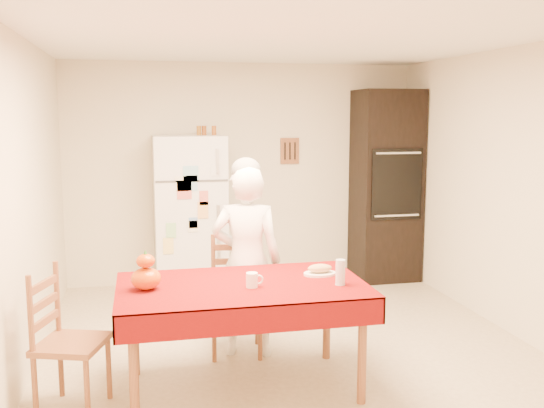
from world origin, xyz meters
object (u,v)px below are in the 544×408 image
object	(u,v)px
oven_cabinet	(386,186)
dining_table	(242,294)
chair_left	(62,335)
wine_glass	(340,272)
chair_far	(236,290)
pumpkin_lower	(146,279)
bread_plate	(320,274)
refrigerator	(190,214)
coffee_mug	(252,280)
seated_woman	(247,261)

from	to	relation	value
oven_cabinet	dining_table	xyz separation A→B (m)	(-2.13, -2.55, -0.41)
chair_left	wine_glass	size ratio (longest dim) A/B	5.40
chair_far	oven_cabinet	bearing A→B (deg)	48.60
pumpkin_lower	chair_far	bearing A→B (deg)	44.90
wine_glass	bread_plate	size ratio (longest dim) A/B	0.73
refrigerator	coffee_mug	size ratio (longest dim) A/B	17.00
bread_plate	chair_left	bearing A→B (deg)	-174.77
seated_woman	pumpkin_lower	bearing A→B (deg)	52.97
coffee_mug	bread_plate	bearing A→B (deg)	20.94
chair_left	seated_woman	size ratio (longest dim) A/B	0.62
refrigerator	pumpkin_lower	size ratio (longest dim) A/B	8.53
bread_plate	coffee_mug	bearing A→B (deg)	-159.06
coffee_mug	chair_left	bearing A→B (deg)	178.00
chair_far	bread_plate	distance (m)	0.84
bread_plate	dining_table	bearing A→B (deg)	-169.44
oven_cabinet	wine_glass	size ratio (longest dim) A/B	12.50
dining_table	bread_plate	distance (m)	0.61
chair_far	pumpkin_lower	distance (m)	1.06
pumpkin_lower	dining_table	bearing A→B (deg)	-0.38
refrigerator	wine_glass	bearing A→B (deg)	-73.23
pumpkin_lower	bread_plate	xyz separation A→B (m)	(1.24, 0.11, -0.07)
dining_table	coffee_mug	world-z (taller)	coffee_mug
oven_cabinet	pumpkin_lower	distance (m)	3.78
refrigerator	dining_table	bearing A→B (deg)	-86.58
chair_far	wine_glass	xyz separation A→B (m)	(0.59, -0.88, 0.34)
refrigerator	bread_plate	distance (m)	2.51
seated_woman	chair_far	bearing A→B (deg)	-38.00
wine_glass	bread_plate	xyz separation A→B (m)	(-0.06, 0.28, -0.08)
oven_cabinet	wine_glass	bearing A→B (deg)	-118.47
pumpkin_lower	bread_plate	size ratio (longest dim) A/B	0.83
oven_cabinet	seated_woman	xyz separation A→B (m)	(-1.99, -1.93, -0.33)
dining_table	pumpkin_lower	distance (m)	0.66
refrigerator	oven_cabinet	bearing A→B (deg)	1.18
oven_cabinet	bread_plate	xyz separation A→B (m)	(-1.54, -2.44, -0.33)
oven_cabinet	chair_far	xyz separation A→B (m)	(-2.06, -1.84, -0.59)
refrigerator	seated_woman	distance (m)	1.91
refrigerator	oven_cabinet	xyz separation A→B (m)	(2.28, 0.05, 0.25)
coffee_mug	chair_far	bearing A→B (deg)	88.93
chair_left	coffee_mug	bearing A→B (deg)	-73.56
oven_cabinet	chair_far	size ratio (longest dim) A/B	2.32
refrigerator	seated_woman	size ratio (longest dim) A/B	1.11
refrigerator	chair_left	distance (m)	2.78
refrigerator	coffee_mug	distance (m)	2.61
chair_far	coffee_mug	size ratio (longest dim) A/B	9.50
chair_left	chair_far	bearing A→B (deg)	-40.17
oven_cabinet	bread_plate	distance (m)	2.90
coffee_mug	bread_plate	xyz separation A→B (m)	(0.54, 0.21, -0.04)
chair_far	chair_left	bearing A→B (deg)	-141.69
chair_left	wine_glass	bearing A→B (deg)	-75.08
chair_left	wine_glass	distance (m)	1.88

